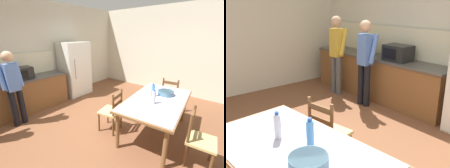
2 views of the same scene
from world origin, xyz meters
The scene contains 14 objects.
ground_plane centered at (0.00, 0.00, 0.00)m, with size 8.32×8.32×0.00m, color brown.
wall_back centered at (0.00, 2.66, 1.45)m, with size 6.52×0.12×2.90m, color beige.
wall_left centered at (-3.26, 0.00, 1.45)m, with size 0.12×5.20×2.90m, color beige.
kitchen_counter centered at (-1.19, 2.23, 0.45)m, with size 3.27×0.66×0.90m.
counter_splashback centered at (-1.19, 2.54, 1.20)m, with size 3.23×0.03×0.60m, color beige.
microwave centered at (-0.66, 2.21, 1.05)m, with size 0.50×0.39×0.30m.
paper_bag centered at (-1.44, 2.20, 1.08)m, with size 0.24×0.16×0.36m, color tan.
dining_table centered at (0.61, -0.84, 0.68)m, with size 1.92×1.19×0.76m.
bottle_near_centre centered at (0.39, -0.87, 0.89)m, with size 0.07×0.07×0.27m.
bottle_off_centre centered at (0.69, -0.71, 0.89)m, with size 0.07×0.07×0.27m.
serving_bowl centered at (0.94, -0.89, 0.81)m, with size 0.32×0.32×0.09m.
chair_side_far_left centered at (0.13, -0.08, 0.44)m, with size 0.48×0.47×0.91m.
person_at_sink centered at (-1.91, 1.71, 0.96)m, with size 0.43×0.29×1.70m.
person_at_counter centered at (-1.03, 1.69, 0.93)m, with size 0.42×0.29×1.66m.
Camera 2 is at (2.44, -1.83, 1.99)m, focal length 42.00 mm.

